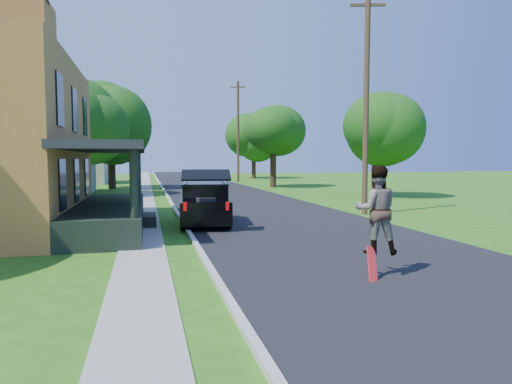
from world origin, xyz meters
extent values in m
plane|color=#285E12|center=(0.00, 0.00, 0.00)|extent=(140.00, 140.00, 0.00)
cube|color=black|center=(0.00, 20.00, 0.00)|extent=(8.00, 120.00, 0.02)
cube|color=#AEAEA9|center=(-4.05, 20.00, 0.00)|extent=(0.15, 120.00, 0.12)
cube|color=#9F9F96|center=(-5.60, 20.00, 0.00)|extent=(1.30, 120.00, 0.03)
cube|color=#9F9F96|center=(-9.50, 6.00, 0.00)|extent=(6.50, 1.20, 0.03)
cube|color=#B97E36|center=(-9.50, 6.00, 7.40)|extent=(1.60, 2.20, 1.60)
cube|color=black|center=(-6.80, 6.00, 0.45)|extent=(2.40, 10.00, 0.90)
cube|color=black|center=(-6.80, 6.00, 3.00)|extent=(2.60, 10.30, 0.25)
cube|color=#B4B3A0|center=(-13.50, 24.00, 2.50)|extent=(8.00, 8.00, 5.00)
pyramid|color=black|center=(-13.50, 24.00, 7.20)|extent=(12.78, 12.78, 2.20)
cube|color=#B4B3A0|center=(-13.50, 40.00, 2.50)|extent=(8.00, 8.00, 5.00)
pyramid|color=black|center=(-13.50, 40.00, 7.20)|extent=(12.78, 12.78, 2.20)
cube|color=black|center=(-3.20, 5.83, 0.65)|extent=(2.28, 4.54, 0.85)
cube|color=black|center=(-3.18, 5.98, 1.32)|extent=(1.97, 2.87, 0.55)
cube|color=black|center=(-3.18, 5.98, 1.62)|extent=(2.01, 2.96, 0.08)
cube|color=black|center=(-3.42, 3.70, 2.04)|extent=(1.78, 1.08, 0.38)
cube|color=#343439|center=(-3.34, 4.52, 0.94)|extent=(0.75, 0.67, 0.45)
cube|color=#B5B5B9|center=(-3.92, 6.05, 1.71)|extent=(0.31, 2.40, 0.06)
cube|color=#B5B5B9|center=(-2.45, 5.90, 1.71)|extent=(0.31, 2.40, 0.06)
cube|color=#990505|center=(-4.16, 3.75, 0.94)|extent=(0.12, 0.07, 0.30)
cube|color=#990505|center=(-2.69, 3.60, 0.94)|extent=(0.12, 0.07, 0.30)
cylinder|color=black|center=(-3.85, 7.35, 0.34)|extent=(0.31, 0.70, 0.68)
cylinder|color=black|center=(-2.25, 7.18, 0.34)|extent=(0.31, 0.70, 0.68)
cylinder|color=black|center=(-4.15, 4.48, 0.34)|extent=(0.31, 0.70, 0.68)
cylinder|color=black|center=(-2.55, 4.31, 0.34)|extent=(0.31, 0.70, 0.68)
imported|color=black|center=(-0.52, -3.00, 1.47)|extent=(1.12, 0.98, 1.96)
cube|color=red|center=(-0.78, -3.34, 0.33)|extent=(0.32, 0.43, 0.77)
cylinder|color=black|center=(-9.85, 21.04, 1.60)|extent=(0.72, 0.72, 3.21)
sphere|color=#2E6D1D|center=(-9.85, 21.04, 5.06)|extent=(6.33, 6.33, 5.55)
sphere|color=#2E6D1D|center=(-9.35, 20.77, 6.29)|extent=(5.49, 5.49, 4.81)
sphere|color=#2E6D1D|center=(-10.47, 21.39, 5.67)|extent=(5.63, 5.63, 4.94)
cylinder|color=black|center=(-8.31, 29.29, 1.76)|extent=(0.70, 0.70, 3.52)
sphere|color=#2E6D1D|center=(-8.31, 29.29, 5.57)|extent=(6.83, 6.83, 6.16)
sphere|color=#2E6D1D|center=(-7.90, 28.90, 6.94)|extent=(5.92, 5.92, 5.34)
sphere|color=#2E6D1D|center=(-8.82, 29.80, 6.26)|extent=(6.07, 6.07, 5.47)
cylinder|color=black|center=(10.00, 16.50, 1.66)|extent=(0.77, 0.77, 3.31)
sphere|color=#2E6D1D|center=(10.00, 16.50, 4.84)|extent=(6.09, 6.09, 4.58)
sphere|color=#2E6D1D|center=(10.24, 16.05, 5.86)|extent=(5.28, 5.28, 3.97)
sphere|color=#2E6D1D|center=(9.70, 17.10, 5.35)|extent=(5.41, 5.41, 4.07)
cylinder|color=black|center=(5.92, 28.17, 1.78)|extent=(0.69, 0.69, 3.56)
sphere|color=#2E6D1D|center=(5.92, 28.17, 5.30)|extent=(6.56, 6.56, 5.21)
sphere|color=#2E6D1D|center=(6.20, 27.77, 6.46)|extent=(5.69, 5.69, 4.52)
sphere|color=#2E6D1D|center=(5.57, 28.69, 5.88)|extent=(5.83, 5.83, 4.63)
cylinder|color=black|center=(8.62, 47.25, 1.72)|extent=(0.72, 0.72, 3.44)
sphere|color=#2E6D1D|center=(8.62, 47.25, 5.30)|extent=(7.15, 7.15, 5.60)
sphere|color=#2E6D1D|center=(9.09, 47.10, 6.55)|extent=(6.20, 6.20, 4.85)
sphere|color=#2E6D1D|center=(8.01, 47.46, 5.93)|extent=(6.36, 6.36, 4.98)
cylinder|color=#40331E|center=(4.50, 7.37, 5.09)|extent=(0.32, 0.32, 10.19)
cube|color=#40331E|center=(4.50, 7.37, 9.59)|extent=(1.58, 0.54, 0.12)
cylinder|color=#40331E|center=(4.80, 38.87, 5.67)|extent=(0.36, 0.36, 11.33)
cube|color=#40331E|center=(4.80, 38.87, 10.66)|extent=(1.74, 0.64, 0.13)
camera|label=1|loc=(-5.47, -12.11, 2.59)|focal=32.00mm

